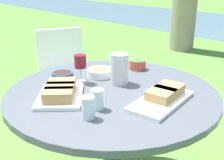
# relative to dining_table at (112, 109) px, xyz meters

# --- Properties ---
(dining_table) EXTENTS (1.19, 1.19, 0.74)m
(dining_table) POSITION_rel_dining_table_xyz_m (0.00, 0.00, 0.00)
(dining_table) COLOR #4C4C51
(dining_table) RESTS_ON ground_plane
(chair_near_left) EXTENTS (0.54, 0.55, 0.89)m
(chair_near_left) POSITION_rel_dining_table_xyz_m (-1.07, 0.36, -0.10)
(chair_near_left) COLOR silver
(chair_near_left) RESTS_ON ground_plane
(water_pitcher) EXTENTS (0.12, 0.11, 0.18)m
(water_pitcher) POSITION_rel_dining_table_xyz_m (-0.05, 0.10, 0.21)
(water_pitcher) COLOR silver
(water_pitcher) RESTS_ON dining_table
(wine_glass) EXTENTS (0.07, 0.07, 0.17)m
(wine_glass) POSITION_rel_dining_table_xyz_m (-0.22, -0.06, 0.24)
(wine_glass) COLOR silver
(wine_glass) RESTS_ON dining_table
(platter_bread_main) EXTENTS (0.26, 0.42, 0.07)m
(platter_bread_main) POSITION_rel_dining_table_xyz_m (0.29, 0.09, 0.15)
(platter_bread_main) COLOR white
(platter_bread_main) RESTS_ON dining_table
(platter_charcuterie) EXTENTS (0.39, 0.37, 0.07)m
(platter_charcuterie) POSITION_rel_dining_table_xyz_m (-0.10, -0.28, 0.15)
(platter_charcuterie) COLOR white
(platter_charcuterie) RESTS_ON dining_table
(bowl_fries) EXTENTS (0.16, 0.16, 0.05)m
(bowl_fries) POSITION_rel_dining_table_xyz_m (-0.22, 0.10, 0.15)
(bowl_fries) COLOR white
(bowl_fries) RESTS_ON dining_table
(bowl_salad) EXTENTS (0.11, 0.11, 0.07)m
(bowl_salad) POSITION_rel_dining_table_xyz_m (-0.16, 0.39, 0.15)
(bowl_salad) COLOR #B74733
(bowl_salad) RESTS_ON dining_table
(bowl_olives) EXTENTS (0.13, 0.13, 0.04)m
(bowl_olives) POSITION_rel_dining_table_xyz_m (-0.36, -0.10, 0.14)
(bowl_olives) COLOR #334256
(bowl_olives) RESTS_ON dining_table
(cup_water_near) EXTENTS (0.06, 0.06, 0.10)m
(cup_water_near) POSITION_rel_dining_table_xyz_m (0.18, -0.30, 0.17)
(cup_water_near) COLOR silver
(cup_water_near) RESTS_ON dining_table
(cup_water_far) EXTENTS (0.06, 0.06, 0.10)m
(cup_water_far) POSITION_rel_dining_table_xyz_m (0.13, -0.21, 0.17)
(cup_water_far) COLOR silver
(cup_water_far) RESTS_ON dining_table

